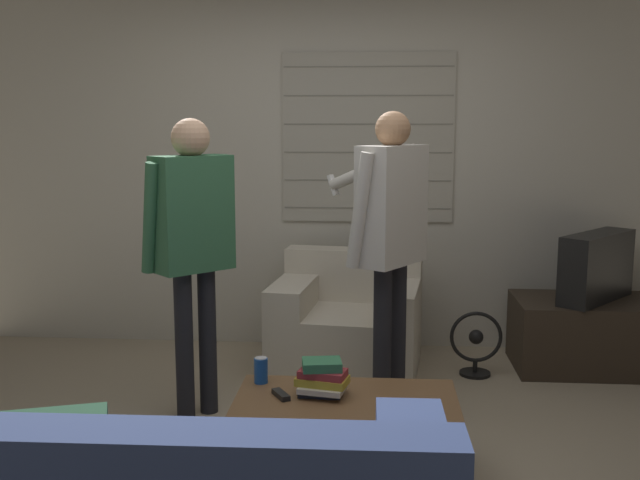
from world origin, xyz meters
TOP-DOWN VIEW (x-y plane):
  - ground_plane at (0.00, 0.00)m, footprint 16.00×16.00m
  - wall_back at (0.01, 2.03)m, footprint 5.20×0.08m
  - armchair_beige at (0.16, 1.46)m, footprint 1.02×0.90m
  - coffee_table at (0.21, -0.10)m, footprint 1.02×0.56m
  - tv_stand at (1.78, 1.57)m, footprint 1.03×0.60m
  - tv at (1.78, 1.57)m, footprint 0.60×0.66m
  - person_left_standing at (-0.66, 0.60)m, footprint 0.50×0.78m
  - person_right_standing at (0.41, 0.70)m, footprint 0.59×0.80m
  - book_stack at (0.09, -0.08)m, footprint 0.26×0.21m
  - soda_can at (-0.21, 0.07)m, footprint 0.07×0.07m
  - spare_remote at (-0.09, -0.12)m, footprint 0.10×0.13m
  - floor_fan at (0.99, 1.38)m, footprint 0.34×0.20m

SIDE VIEW (x-z plane):
  - ground_plane at x=0.00m, z-range 0.00..0.00m
  - floor_fan at x=0.99m, z-range 0.00..0.42m
  - tv_stand at x=1.78m, z-range 0.00..0.47m
  - armchair_beige at x=0.16m, z-range -0.07..0.69m
  - coffee_table at x=0.21m, z-range 0.16..0.55m
  - spare_remote at x=-0.09m, z-range 0.39..0.41m
  - soda_can at x=-0.21m, z-range 0.39..0.52m
  - book_stack at x=0.09m, z-range 0.39..0.55m
  - tv at x=1.78m, z-range 0.47..0.92m
  - person_left_standing at x=-0.66m, z-range 0.22..1.88m
  - person_right_standing at x=0.41m, z-range 0.23..1.92m
  - wall_back at x=0.01m, z-range 0.01..2.56m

